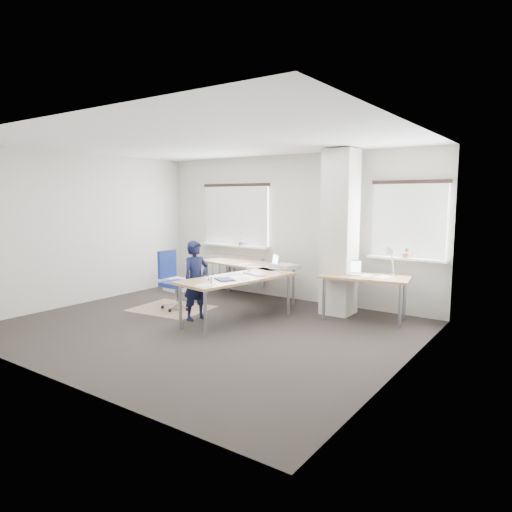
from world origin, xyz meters
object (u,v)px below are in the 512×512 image
Objects in this scene: task_chair at (175,293)px; person at (196,280)px; desk_side at (365,278)px; desk_main at (245,272)px.

task_chair is 0.81× the size of person.
person reaches higher than desk_side.
task_chair is (-3.06, -1.23, -0.39)m from desk_side.
person is at bearing -155.61° from desk_side.
desk_main is 2.85× the size of task_chair.
desk_side is 1.16× the size of person.
task_chair reaches higher than desk_main.
desk_main is 1.00m from person.
task_chair is 0.93m from person.
person reaches higher than task_chair.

